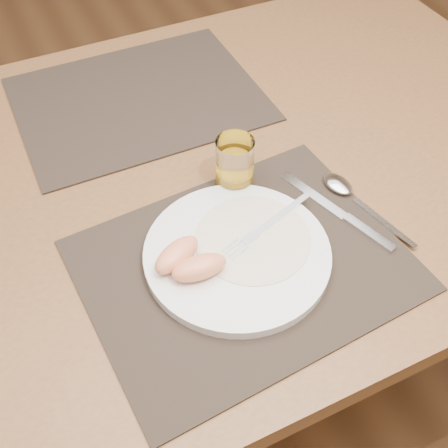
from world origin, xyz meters
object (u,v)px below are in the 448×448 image
(fork, at_px, (261,230))
(spoon, at_px, (344,189))
(table, at_px, (201,200))
(placemat_far, at_px, (138,99))
(knife, at_px, (345,217))
(plate, at_px, (237,254))
(placemat_near, at_px, (244,265))
(juice_glass, at_px, (235,166))

(fork, height_order, spoon, fork)
(table, height_order, placemat_far, placemat_far)
(knife, bearing_deg, table, 126.90)
(plate, xyz_separation_m, knife, (0.18, -0.00, -0.01))
(placemat_near, bearing_deg, juice_glass, 68.90)
(knife, height_order, spoon, spoon)
(placemat_near, relative_size, plate, 1.67)
(placemat_far, bearing_deg, knife, -66.60)
(juice_glass, bearing_deg, placemat_near, -111.10)
(table, bearing_deg, plate, -98.16)
(placemat_far, height_order, spoon, spoon)
(placemat_far, distance_m, juice_glass, 0.30)
(knife, height_order, juice_glass, juice_glass)
(table, distance_m, placemat_far, 0.24)
(fork, relative_size, spoon, 0.89)
(knife, bearing_deg, placemat_near, -175.80)
(table, distance_m, placemat_near, 0.24)
(spoon, bearing_deg, placemat_far, 119.56)
(placemat_far, bearing_deg, plate, -89.97)
(placemat_far, xyz_separation_m, fork, (0.05, -0.41, 0.02))
(table, distance_m, fork, 0.21)
(spoon, distance_m, juice_glass, 0.18)
(plate, relative_size, juice_glass, 2.96)
(knife, xyz_separation_m, juice_glass, (-0.12, 0.14, 0.04))
(knife, bearing_deg, spoon, 58.11)
(placemat_near, bearing_deg, fork, 37.26)
(spoon, bearing_deg, placemat_near, -163.73)
(juice_glass, bearing_deg, fork, -96.54)
(fork, relative_size, juice_glass, 1.87)
(knife, relative_size, juice_glass, 2.35)
(placemat_near, height_order, knife, knife)
(table, relative_size, placemat_near, 3.11)
(table, xyz_separation_m, placemat_far, (-0.03, 0.22, 0.09))
(fork, bearing_deg, spoon, 9.35)
(plate, relative_size, knife, 1.26)
(table, height_order, placemat_near, placemat_near)
(placemat_near, bearing_deg, spoon, 16.27)
(plate, relative_size, fork, 1.58)
(plate, height_order, juice_glass, juice_glass)
(plate, bearing_deg, knife, -0.81)
(placemat_near, xyz_separation_m, plate, (-0.00, 0.02, 0.01))
(fork, distance_m, knife, 0.14)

